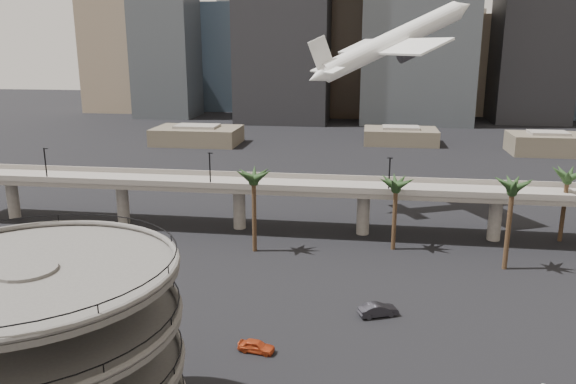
# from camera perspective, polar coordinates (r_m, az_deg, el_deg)

# --- Properties ---
(parking_ramp) EXTENTS (22.20, 22.20, 17.35)m
(parking_ramp) POSITION_cam_1_polar(r_m,az_deg,el_deg) (48.14, -24.21, -14.16)
(parking_ramp) COLOR #524E4C
(parking_ramp) RESTS_ON ground
(overpass) EXTENTS (130.00, 9.30, 14.70)m
(overpass) POSITION_cam_1_polar(r_m,az_deg,el_deg) (97.90, 1.27, 0.11)
(overpass) COLOR slate
(overpass) RESTS_ON ground
(palm_trees) EXTENTS (54.40, 18.40, 14.00)m
(palm_trees) POSITION_cam_1_polar(r_m,az_deg,el_deg) (89.54, 14.46, 0.86)
(palm_trees) COLOR #4B3120
(palm_trees) RESTS_ON ground
(low_buildings) EXTENTS (135.00, 27.50, 6.80)m
(low_buildings) POSITION_cam_1_polar(r_m,az_deg,el_deg) (183.73, 6.75, 5.50)
(low_buildings) COLOR brown
(low_buildings) RESTS_ON ground
(skyline) EXTENTS (269.00, 86.00, 131.72)m
(skyline) POSITION_cam_1_polar(r_m,az_deg,el_deg) (256.66, 9.52, 18.16)
(skyline) COLOR gray
(skyline) RESTS_ON ground
(airborne_jet) EXTENTS (33.15, 31.52, 17.56)m
(airborne_jet) POSITION_cam_1_polar(r_m,az_deg,el_deg) (112.57, 10.51, 14.73)
(airborne_jet) COLOR silver
(airborne_jet) RESTS_ON ground
(car_a) EXTENTS (4.19, 2.19, 1.36)m
(car_a) POSITION_cam_1_polar(r_m,az_deg,el_deg) (62.62, -3.24, -15.36)
(car_a) COLOR #BA3F1A
(car_a) RESTS_ON ground
(car_b) EXTENTS (5.15, 3.45, 1.60)m
(car_b) POSITION_cam_1_polar(r_m,az_deg,el_deg) (70.60, 9.14, -11.74)
(car_b) COLOR black
(car_b) RESTS_ON ground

